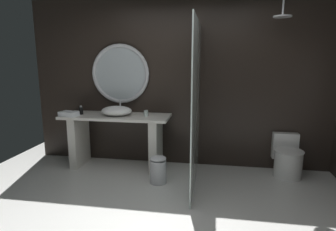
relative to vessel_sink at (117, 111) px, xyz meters
The scene contains 12 objects.
ground_plane 1.98m from the vessel_sink, 58.67° to the right, with size 5.76×5.76×0.00m, color silver.
back_wall_panel 1.07m from the vessel_sink, 23.10° to the left, with size 4.80×0.10×2.60m, color black.
vanity_counter 0.39m from the vessel_sink, 134.31° to the left, with size 1.66×0.59×0.83m.
vessel_sink is the anchor object (origin of this frame).
tumbler_cup 0.45m from the vessel_sink, ahead, with size 0.06×0.06×0.09m, color silver.
soap_dispenser 0.58m from the vessel_sink, behind, with size 0.06×0.06×0.14m.
round_wall_mirror 0.62m from the vessel_sink, 94.97° to the left, with size 0.94×0.06×0.94m.
shower_glass_panel 1.29m from the vessel_sink, 17.17° to the right, with size 0.02×1.44×2.16m, color silver.
rain_shower_head 2.65m from the vessel_sink, ahead, with size 0.23×0.23×0.29m.
toilet 2.62m from the vessel_sink, ahead, with size 0.40×0.57×0.59m.
waste_bin 1.12m from the vessel_sink, 32.20° to the right, with size 0.23×0.23×0.38m.
folded_hand_towel 0.71m from the vessel_sink, 166.42° to the right, with size 0.27×0.17×0.07m, color white.
Camera 1 is at (0.54, -2.52, 1.67)m, focal length 30.18 mm.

